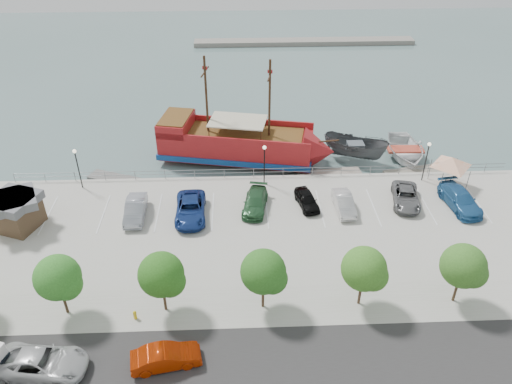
{
  "coord_description": "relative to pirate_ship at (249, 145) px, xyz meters",
  "views": [
    {
      "loc": [
        -2.55,
        -35.48,
        26.98
      ],
      "look_at": [
        -1.0,
        2.0,
        2.0
      ],
      "focal_mm": 35.0,
      "sensor_mm": 36.0,
      "label": 1
    }
  ],
  "objects": [
    {
      "name": "parked_car_f",
      "position": [
        8.43,
        -11.04,
        -0.33
      ],
      "size": [
        1.72,
        4.43,
        1.44
      ],
      "primitive_type": "imported",
      "rotation": [
        0.0,
        0.0,
        0.05
      ],
      "color": "silver",
      "rests_on": "land_slab"
    },
    {
      "name": "street",
      "position": [
        1.33,
        -28.78,
        -1.04
      ],
      "size": [
        100.0,
        8.0,
        0.04
      ],
      "primitive_type": "cube",
      "color": "#2D2A2B",
      "rests_on": "land_slab"
    },
    {
      "name": "patrol_boat",
      "position": [
        11.68,
        -0.45,
        -0.65
      ],
      "size": [
        7.67,
        5.77,
        2.8
      ],
      "primitive_type": "imported",
      "rotation": [
        0.0,
        0.0,
        1.09
      ],
      "color": "#494B4D",
      "rests_on": "ground"
    },
    {
      "name": "sidewalk",
      "position": [
        1.33,
        -22.78,
        -1.03
      ],
      "size": [
        100.0,
        4.0,
        0.05
      ],
      "primitive_type": "cube",
      "color": "#A09D90",
      "rests_on": "land_slab"
    },
    {
      "name": "parked_car_c",
      "position": [
        -5.62,
        -11.52,
        -0.25
      ],
      "size": [
        2.84,
        5.84,
        1.6
      ],
      "primitive_type": "imported",
      "rotation": [
        0.0,
        0.0,
        0.03
      ],
      "color": "navy",
      "rests_on": "land_slab"
    },
    {
      "name": "tree_d",
      "position": [
        0.48,
        -22.86,
        2.25
      ],
      "size": [
        3.3,
        3.2,
        5.0
      ],
      "color": "#473321",
      "rests_on": "sidewalk"
    },
    {
      "name": "street_van",
      "position": [
        -13.82,
        -27.73,
        -0.25
      ],
      "size": [
        6.04,
        3.31,
        1.6
      ],
      "primitive_type": "imported",
      "rotation": [
        0.0,
        0.0,
        1.45
      ],
      "color": "#B6B6B7",
      "rests_on": "street"
    },
    {
      "name": "street_sedan",
      "position": [
        -6.09,
        -27.54,
        -0.32
      ],
      "size": [
        4.65,
        2.34,
        1.46
      ],
      "primitive_type": "imported",
      "rotation": [
        0.0,
        0.0,
        1.76
      ],
      "color": "#9A2303",
      "rests_on": "street"
    },
    {
      "name": "dock_west",
      "position": [
        -13.93,
        -3.58,
        -1.87
      ],
      "size": [
        6.41,
        3.96,
        0.35
      ],
      "primitive_type": "cube",
      "rotation": [
        0.0,
        0.0,
        -0.38
      ],
      "color": "slate",
      "rests_on": "ground"
    },
    {
      "name": "fire_hydrant",
      "position": [
        -8.72,
        -23.58,
        -0.65
      ],
      "size": [
        0.26,
        0.26,
        0.74
      ],
      "rotation": [
        0.0,
        0.0,
        0.42
      ],
      "color": "gold",
      "rests_on": "sidewalk"
    },
    {
      "name": "tree_c",
      "position": [
        -6.52,
        -22.86,
        2.25
      ],
      "size": [
        3.3,
        3.2,
        5.0
      ],
      "color": "#473321",
      "rests_on": "sidewalk"
    },
    {
      "name": "shed",
      "position": [
        -20.64,
        -12.35,
        0.59
      ],
      "size": [
        4.83,
        4.83,
        3.08
      ],
      "rotation": [
        0.0,
        0.0,
        -0.36
      ],
      "color": "#4D3725",
      "rests_on": "land_slab"
    },
    {
      "name": "seawall_railing",
      "position": [
        1.33,
        -4.98,
        -0.52
      ],
      "size": [
        50.0,
        0.06,
        1.0
      ],
      "color": "slate",
      "rests_on": "land_slab"
    },
    {
      "name": "parked_car_b",
      "position": [
        -10.58,
        -11.35,
        -0.26
      ],
      "size": [
        1.78,
        4.82,
        1.57
      ],
      "primitive_type": "imported",
      "rotation": [
        0.0,
        0.0,
        0.02
      ],
      "color": "#9497A1",
      "rests_on": "land_slab"
    },
    {
      "name": "lamp_post_right",
      "position": [
        17.33,
        -6.28,
        1.89
      ],
      "size": [
        0.36,
        0.36,
        4.28
      ],
      "color": "black",
      "rests_on": "land_slab"
    },
    {
      "name": "dock_mid",
      "position": [
        8.54,
        -3.58,
        -1.86
      ],
      "size": [
        6.81,
        2.72,
        0.38
      ],
      "primitive_type": "cube",
      "rotation": [
        0.0,
        0.0,
        0.13
      ],
      "color": "gray",
      "rests_on": "ground"
    },
    {
      "name": "lamp_post_mid",
      "position": [
        1.33,
        -6.28,
        1.89
      ],
      "size": [
        0.36,
        0.36,
        4.28
      ],
      "color": "black",
      "rests_on": "land_slab"
    },
    {
      "name": "tree_b",
      "position": [
        -13.52,
        -22.86,
        2.25
      ],
      "size": [
        3.3,
        3.2,
        5.0
      ],
      "color": "#473321",
      "rests_on": "sidewalk"
    },
    {
      "name": "pirate_ship",
      "position": [
        0.0,
        0.0,
        0.0
      ],
      "size": [
        19.72,
        8.86,
        12.24
      ],
      "rotation": [
        0.0,
        0.0,
        -0.2
      ],
      "color": "maroon",
      "rests_on": "ground"
    },
    {
      "name": "canopy_tent",
      "position": [
        19.46,
        -7.31,
        2.1
      ],
      "size": [
        4.62,
        4.62,
        3.62
      ],
      "rotation": [
        0.0,
        0.0,
        0.07
      ],
      "color": "slate",
      "rests_on": "land_slab"
    },
    {
      "name": "far_shore",
      "position": [
        11.33,
        42.22,
        -1.65
      ],
      "size": [
        40.0,
        3.0,
        0.8
      ],
      "primitive_type": "cube",
      "color": "gray",
      "rests_on": "ground"
    },
    {
      "name": "lamp_post_left",
      "position": [
        -16.67,
        -6.28,
        1.89
      ],
      "size": [
        0.36,
        0.36,
        4.28
      ],
      "color": "black",
      "rests_on": "land_slab"
    },
    {
      "name": "ground",
      "position": [
        1.33,
        -12.78,
        -2.05
      ],
      "size": [
        160.0,
        160.0,
        0.0
      ],
      "primitive_type": "plane",
      "color": "slate"
    },
    {
      "name": "tree_e",
      "position": [
        7.48,
        -22.86,
        2.25
      ],
      "size": [
        3.3,
        3.2,
        5.0
      ],
      "color": "#473321",
      "rests_on": "sidewalk"
    },
    {
      "name": "parked_car_g",
      "position": [
        14.44,
        -10.23,
        -0.34
      ],
      "size": [
        3.29,
        5.45,
        1.41
      ],
      "primitive_type": "imported",
      "rotation": [
        0.0,
        0.0,
        -0.2
      ],
      "color": "slate",
      "rests_on": "land_slab"
    },
    {
      "name": "speedboat",
      "position": [
        17.46,
        -0.03,
        -1.24
      ],
      "size": [
        5.85,
        7.98,
        1.61
      ],
      "primitive_type": "imported",
      "rotation": [
        0.0,
        0.0,
        -0.04
      ],
      "color": "silver",
      "rests_on": "ground"
    },
    {
      "name": "dock_east",
      "position": [
        17.9,
        -3.58,
        -1.85
      ],
      "size": [
        7.37,
        3.4,
        0.41
      ],
      "primitive_type": "cube",
      "rotation": [
        0.0,
        0.0,
        0.2
      ],
      "color": "gray",
      "rests_on": "ground"
    },
    {
      "name": "parked_car_d",
      "position": [
        0.27,
        -10.53,
        -0.33
      ],
      "size": [
        2.86,
        5.23,
        1.44
      ],
      "primitive_type": "imported",
      "rotation": [
        0.0,
        0.0,
        -0.18
      ],
      "color": "#2A5B33",
      "rests_on": "land_slab"
    },
    {
      "name": "parked_car_h",
      "position": [
        19.27,
        -11.02,
        -0.23
      ],
      "size": [
        3.05,
        5.89,
        1.63
      ],
      "primitive_type": "imported",
      "rotation": [
        0.0,
        0.0,
        0.14
      ],
      "color": "#255E96",
      "rests_on": "land_slab"
    },
    {
      "name": "parked_car_e",
      "position": [
        5.1,
        -10.28,
        -0.38
      ],
      "size": [
        2.33,
        4.17,
        1.34
      ],
      "primitive_type": "imported",
      "rotation": [
        0.0,
        0.0,
        0.2
      ],
      "color": "black",
      "rests_on": "land_slab"
    },
    {
      "name": "tree_f",
      "position": [
        14.48,
        -22.86,
        2.25
      ],
      "size": [
        3.3,
        3.2,
        5.0
      ],
      "color": "#473321",
      "rests_on": "sidewalk"
    }
  ]
}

